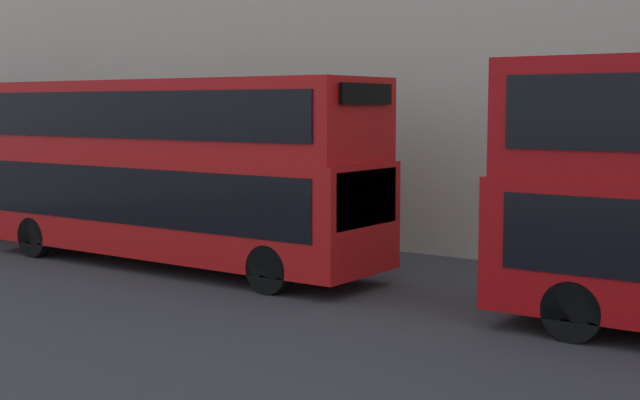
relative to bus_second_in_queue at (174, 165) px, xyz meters
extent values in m
cylinder|color=black|center=(-1.12, -9.95, -1.89)|extent=(0.30, 1.00, 1.00)
cylinder|color=black|center=(1.13, -9.95, -1.89)|extent=(0.30, 1.00, 1.00)
cube|color=red|center=(0.00, 0.01, -0.91)|extent=(2.55, 10.68, 2.25)
cube|color=red|center=(0.00, 0.01, 1.08)|extent=(2.50, 10.46, 1.72)
cube|color=black|center=(0.00, 0.01, -0.64)|extent=(2.59, 9.82, 1.26)
cube|color=black|center=(0.00, 0.01, 1.16)|extent=(2.59, 9.82, 1.03)
cube|color=black|center=(0.00, -5.30, -0.46)|extent=(2.17, 0.06, 1.13)
cube|color=black|center=(0.00, -5.30, 1.59)|extent=(1.78, 0.06, 0.41)
cylinder|color=black|center=(-1.12, -3.73, -1.89)|extent=(0.30, 1.00, 1.00)
cylinder|color=black|center=(1.13, -3.73, -1.89)|extent=(0.30, 1.00, 1.00)
cylinder|color=black|center=(-1.12, 3.75, -1.89)|extent=(0.30, 1.00, 1.00)
cylinder|color=black|center=(1.13, 3.75, -1.89)|extent=(0.30, 1.00, 1.00)
cylinder|color=black|center=(1.13, 8.46, -1.89)|extent=(0.30, 1.00, 1.00)
camera|label=1|loc=(-14.78, -14.78, 1.37)|focal=50.00mm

